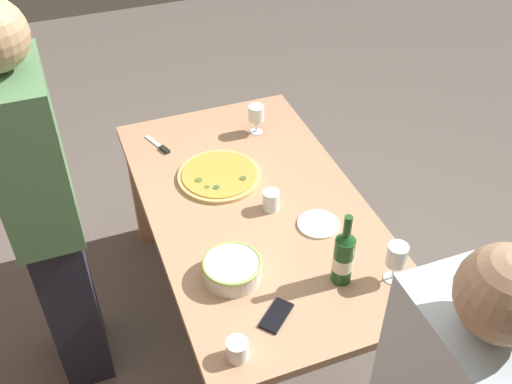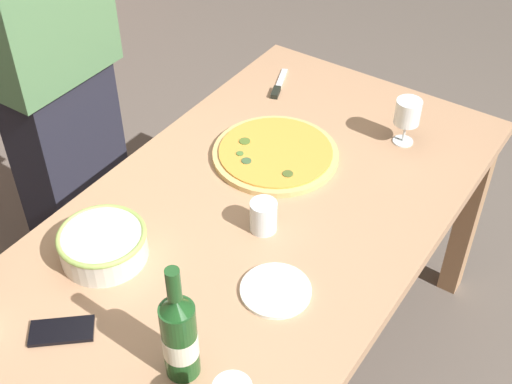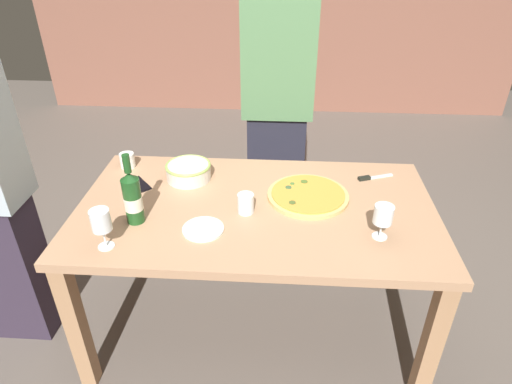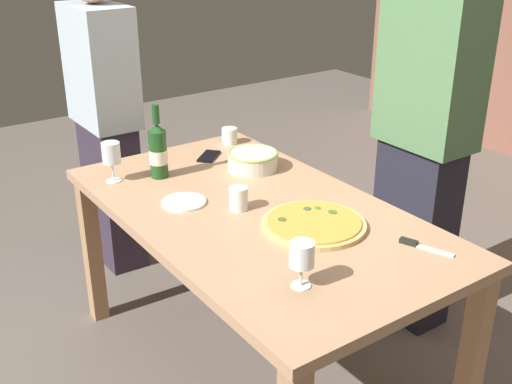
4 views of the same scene
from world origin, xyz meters
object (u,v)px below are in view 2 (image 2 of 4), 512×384
(pizza_knife, at_px, (278,87))
(person_host, at_px, (49,64))
(dining_table, at_px, (256,237))
(pizza, at_px, (275,154))
(serving_bowl, at_px, (103,244))
(side_plate, at_px, (276,290))
(wine_bottle, at_px, (179,335))
(wine_glass_near_pizza, at_px, (408,114))
(cup_amber, at_px, (263,216))
(cell_phone, at_px, (62,331))

(pizza_knife, xyz_separation_m, person_host, (-0.48, 0.55, 0.14))
(dining_table, xyz_separation_m, pizza_knife, (0.55, 0.28, 0.10))
(pizza, distance_m, serving_bowl, 0.60)
(serving_bowl, xyz_separation_m, side_plate, (0.14, -0.42, -0.04))
(wine_bottle, relative_size, person_host, 0.18)
(wine_bottle, distance_m, pizza_knife, 1.14)
(serving_bowl, bearing_deg, wine_glass_near_pizza, -26.05)
(cup_amber, xyz_separation_m, pizza_knife, (0.59, 0.33, -0.04))
(serving_bowl, xyz_separation_m, cell_phone, (-0.23, -0.08, -0.04))
(side_plate, xyz_separation_m, pizza_knife, (0.76, 0.48, 0.00))
(wine_glass_near_pizza, bearing_deg, pizza, 134.60)
(serving_bowl, xyz_separation_m, person_host, (0.42, 0.61, 0.10))
(pizza, xyz_separation_m, cell_phone, (-0.81, 0.05, -0.01))
(cup_amber, height_order, cell_phone, cup_amber)
(dining_table, distance_m, side_plate, 0.30)
(dining_table, relative_size, cell_phone, 11.11)
(dining_table, relative_size, pizza, 4.27)
(dining_table, height_order, wine_bottle, wine_bottle)
(pizza, xyz_separation_m, wine_bottle, (-0.73, -0.24, 0.11))
(serving_bowl, bearing_deg, dining_table, -33.02)
(cup_amber, height_order, person_host, person_host)
(side_plate, bearing_deg, pizza_knife, 32.22)
(side_plate, bearing_deg, cup_amber, 41.24)
(wine_bottle, relative_size, cell_phone, 2.18)
(cup_amber, relative_size, pizza_knife, 0.48)
(side_plate, relative_size, pizza_knife, 0.94)
(pizza, distance_m, person_host, 0.77)
(wine_bottle, xyz_separation_m, cell_phone, (-0.08, 0.29, -0.11))
(wine_glass_near_pizza, height_order, cell_phone, wine_glass_near_pizza)
(cup_amber, xyz_separation_m, cell_phone, (-0.54, 0.19, -0.04))
(wine_glass_near_pizza, bearing_deg, cup_amber, 165.47)
(cell_phone, bearing_deg, person_host, -174.11)
(pizza, bearing_deg, serving_bowl, 166.69)
(dining_table, relative_size, pizza_knife, 8.72)
(side_plate, bearing_deg, pizza, 32.78)
(wine_bottle, xyz_separation_m, wine_glass_near_pizza, (1.01, -0.05, -0.02))
(serving_bowl, height_order, side_plate, serving_bowl)
(serving_bowl, height_order, person_host, person_host)
(pizza_knife, bearing_deg, pizza, -148.58)
(dining_table, distance_m, person_host, 0.87)
(side_plate, height_order, pizza_knife, pizza_knife)
(wine_bottle, xyz_separation_m, pizza_knife, (1.05, 0.43, -0.11))
(cell_phone, bearing_deg, side_plate, 96.98)
(person_host, bearing_deg, cup_amber, -2.37)
(cell_phone, xyz_separation_m, pizza_knife, (1.13, 0.14, 0.00))
(dining_table, distance_m, serving_bowl, 0.44)
(serving_bowl, relative_size, side_plate, 1.29)
(pizza, xyz_separation_m, person_host, (-0.16, 0.74, 0.14))
(cell_phone, distance_m, person_host, 0.96)
(serving_bowl, distance_m, pizza_knife, 0.90)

